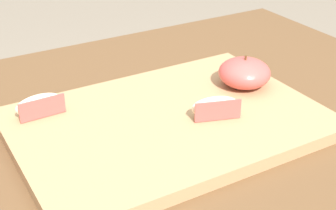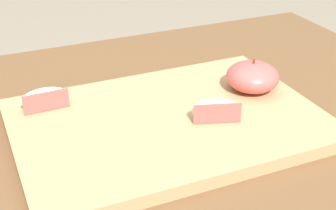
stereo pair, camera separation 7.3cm
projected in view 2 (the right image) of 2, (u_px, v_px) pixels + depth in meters
The scene contains 5 objects.
dining_table at pixel (146, 201), 0.79m from camera, with size 1.10×0.79×0.77m.
cutting_board at pixel (168, 122), 0.74m from camera, with size 0.45×0.32×0.02m.
apple_half_skin_up at pixel (253, 77), 0.81m from camera, with size 0.09×0.09×0.05m.
apple_wedge_near_knife at pixel (216, 109), 0.72m from camera, with size 0.08×0.05×0.03m.
apple_wedge_right at pixel (44, 98), 0.76m from camera, with size 0.07×0.03×0.03m.
Camera 2 is at (-0.22, -0.59, 1.15)m, focal length 52.99 mm.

